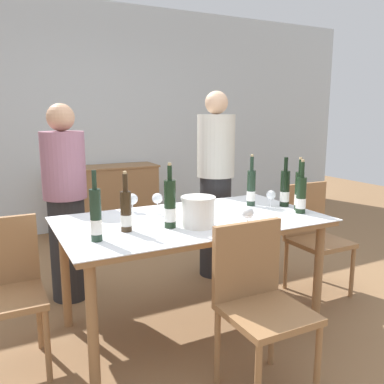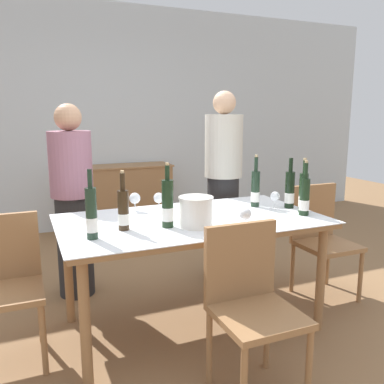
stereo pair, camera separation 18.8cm
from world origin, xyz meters
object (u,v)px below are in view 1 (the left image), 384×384
at_px(wine_bottle_5, 170,205).
at_px(wine_bottle_6, 301,196).
at_px(wine_glass_0, 157,199).
at_px(wine_bottle_2, 96,216).
at_px(wine_bottle_4, 299,192).
at_px(wine_glass_3, 132,200).
at_px(chair_right_end, 313,231).
at_px(wine_bottle_3, 251,188).
at_px(wine_glass_1, 271,196).
at_px(dining_table, 192,229).
at_px(sideboard_cabinet, 107,199).
at_px(person_guest_left, 216,186).
at_px(ice_bucket, 198,211).
at_px(wine_bottle_1, 285,189).
at_px(chair_left_end, 3,284).
at_px(wine_bottle_0, 126,211).
at_px(wine_glass_2, 248,214).
at_px(chair_near_front, 258,295).
at_px(person_host, 66,204).

relative_size(wine_bottle_5, wine_bottle_6, 1.06).
bearing_deg(wine_glass_0, wine_bottle_2, -142.52).
xyz_separation_m(wine_bottle_4, wine_glass_3, (-1.09, 0.49, -0.04)).
bearing_deg(chair_right_end, wine_bottle_3, 174.49).
relative_size(wine_bottle_5, wine_glass_3, 2.99).
relative_size(wine_bottle_5, wine_glass_1, 3.08).
xyz_separation_m(dining_table, wine_bottle_4, (0.79, -0.14, 0.21)).
height_order(wine_glass_0, wine_glass_3, wine_glass_0).
bearing_deg(wine_bottle_2, wine_glass_3, 54.41).
relative_size(sideboard_cabinet, wine_glass_3, 9.43).
distance_m(wine_glass_1, wine_glass_3, 1.02).
height_order(wine_bottle_5, wine_glass_1, wine_bottle_5).
bearing_deg(person_guest_left, ice_bucket, -125.68).
xyz_separation_m(wine_bottle_1, chair_left_end, (-1.95, 0.07, -0.40)).
relative_size(wine_bottle_0, wine_bottle_3, 0.93).
xyz_separation_m(dining_table, wine_glass_2, (0.19, -0.36, 0.16)).
bearing_deg(wine_glass_3, chair_near_front, -73.27).
bearing_deg(chair_near_front, wine_bottle_2, 143.83).
bearing_deg(wine_glass_2, wine_bottle_1, 32.06).
height_order(wine_bottle_1, person_guest_left, person_guest_left).
height_order(chair_left_end, person_guest_left, person_guest_left).
height_order(wine_bottle_2, person_guest_left, person_guest_left).
bearing_deg(wine_glass_0, ice_bucket, -74.88).
height_order(ice_bucket, chair_near_front, ice_bucket).
height_order(dining_table, person_guest_left, person_guest_left).
height_order(dining_table, wine_bottle_5, wine_bottle_5).
distance_m(wine_bottle_3, person_guest_left, 0.60).
height_order(wine_bottle_6, chair_left_end, wine_bottle_6).
relative_size(wine_bottle_6, person_guest_left, 0.23).
relative_size(wine_bottle_2, wine_glass_0, 2.61).
bearing_deg(wine_bottle_0, dining_table, 10.28).
bearing_deg(wine_bottle_4, chair_near_front, -143.09).
height_order(wine_bottle_0, wine_bottle_6, wine_bottle_6).
bearing_deg(wine_glass_3, chair_left_end, -162.65).
distance_m(sideboard_cabinet, wine_bottle_1, 2.68).
distance_m(wine_bottle_1, wine_glass_2, 0.70).
distance_m(wine_bottle_4, wine_glass_2, 0.64).
bearing_deg(wine_bottle_2, person_host, 89.14).
distance_m(wine_bottle_2, wine_glass_3, 0.68).
distance_m(sideboard_cabinet, wine_glass_2, 2.95).
height_order(wine_glass_1, chair_near_front, wine_glass_1).
relative_size(wine_bottle_2, wine_bottle_3, 1.01).
bearing_deg(wine_bottle_6, chair_left_end, 171.25).
height_order(sideboard_cabinet, ice_bucket, ice_bucket).
height_order(wine_bottle_1, wine_glass_2, wine_bottle_1).
bearing_deg(wine_bottle_0, person_guest_left, 37.00).
xyz_separation_m(wine_glass_3, chair_right_end, (1.46, -0.27, -0.35)).
distance_m(wine_bottle_2, wine_bottle_3, 1.31).
bearing_deg(chair_near_front, person_host, 114.15).
height_order(dining_table, chair_left_end, chair_left_end).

